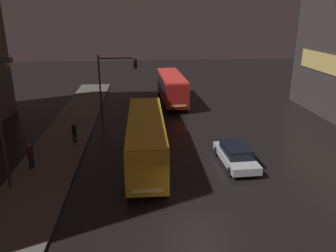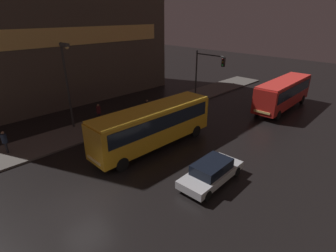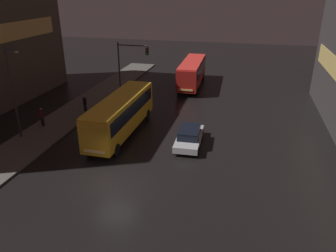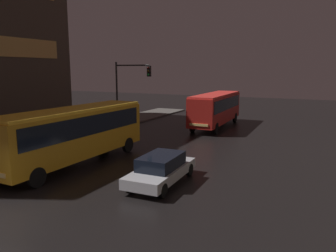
{
  "view_description": "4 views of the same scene",
  "coord_description": "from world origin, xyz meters",
  "px_view_note": "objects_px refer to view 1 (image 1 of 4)",
  "views": [
    {
      "loc": [
        -2.69,
        -12.99,
        9.78
      ],
      "look_at": [
        -0.78,
        9.03,
        2.15
      ],
      "focal_mm": 35.0,
      "sensor_mm": 36.0,
      "label": 1
    },
    {
      "loc": [
        11.5,
        -4.9,
        9.82
      ],
      "look_at": [
        -0.59,
        7.22,
        2.43
      ],
      "focal_mm": 28.0,
      "sensor_mm": 36.0,
      "label": 2
    },
    {
      "loc": [
        7.67,
        -16.76,
        11.87
      ],
      "look_at": [
        1.74,
        7.34,
        1.23
      ],
      "focal_mm": 35.0,
      "sensor_mm": 36.0,
      "label": 3
    },
    {
      "loc": [
        10.85,
        -6.9,
        5.54
      ],
      "look_at": [
        2.51,
        9.82,
        2.32
      ],
      "focal_mm": 35.0,
      "sensor_mm": 36.0,
      "label": 4
    }
  ],
  "objects_px": {
    "pedestrian_mid": "(30,153)",
    "traffic_light_main": "(113,77)",
    "bus_near": "(146,136)",
    "bus_far": "(172,86)",
    "street_lamp_sidewalk": "(1,105)",
    "pedestrian_far": "(74,131)",
    "car_taxi": "(236,154)"
  },
  "relations": [
    {
      "from": "pedestrian_mid",
      "to": "traffic_light_main",
      "type": "height_order",
      "value": "traffic_light_main"
    },
    {
      "from": "bus_near",
      "to": "bus_far",
      "type": "relative_size",
      "value": 1.05
    },
    {
      "from": "bus_far",
      "to": "street_lamp_sidewalk",
      "type": "distance_m",
      "value": 22.08
    },
    {
      "from": "bus_near",
      "to": "pedestrian_far",
      "type": "relative_size",
      "value": 6.48
    },
    {
      "from": "bus_near",
      "to": "bus_far",
      "type": "distance_m",
      "value": 16.41
    },
    {
      "from": "pedestrian_far",
      "to": "street_lamp_sidewalk",
      "type": "xyz_separation_m",
      "value": [
        -2.24,
        -6.84,
        4.03
      ]
    },
    {
      "from": "bus_near",
      "to": "pedestrian_far",
      "type": "height_order",
      "value": "bus_near"
    },
    {
      "from": "car_taxi",
      "to": "pedestrian_mid",
      "type": "bearing_deg",
      "value": -3.57
    },
    {
      "from": "street_lamp_sidewalk",
      "to": "bus_near",
      "type": "bearing_deg",
      "value": 19.66
    },
    {
      "from": "bus_far",
      "to": "street_lamp_sidewalk",
      "type": "bearing_deg",
      "value": 57.72
    },
    {
      "from": "pedestrian_far",
      "to": "traffic_light_main",
      "type": "distance_m",
      "value": 7.21
    },
    {
      "from": "bus_far",
      "to": "car_taxi",
      "type": "relative_size",
      "value": 2.1
    },
    {
      "from": "bus_near",
      "to": "traffic_light_main",
      "type": "bearing_deg",
      "value": -73.79
    },
    {
      "from": "bus_near",
      "to": "bus_far",
      "type": "height_order",
      "value": "bus_near"
    },
    {
      "from": "pedestrian_far",
      "to": "street_lamp_sidewalk",
      "type": "relative_size",
      "value": 0.22
    },
    {
      "from": "car_taxi",
      "to": "street_lamp_sidewalk",
      "type": "distance_m",
      "value": 14.64
    },
    {
      "from": "traffic_light_main",
      "to": "bus_near",
      "type": "bearing_deg",
      "value": -74.35
    },
    {
      "from": "bus_near",
      "to": "traffic_light_main",
      "type": "relative_size",
      "value": 1.7
    },
    {
      "from": "bus_near",
      "to": "traffic_light_main",
      "type": "height_order",
      "value": "traffic_light_main"
    },
    {
      "from": "bus_near",
      "to": "bus_far",
      "type": "bearing_deg",
      "value": -101.0
    },
    {
      "from": "traffic_light_main",
      "to": "street_lamp_sidewalk",
      "type": "distance_m",
      "value": 13.7
    },
    {
      "from": "traffic_light_main",
      "to": "street_lamp_sidewalk",
      "type": "bearing_deg",
      "value": -111.39
    },
    {
      "from": "street_lamp_sidewalk",
      "to": "pedestrian_mid",
      "type": "bearing_deg",
      "value": 83.99
    },
    {
      "from": "pedestrian_mid",
      "to": "street_lamp_sidewalk",
      "type": "bearing_deg",
      "value": -16.68
    },
    {
      "from": "car_taxi",
      "to": "pedestrian_far",
      "type": "distance_m",
      "value": 12.49
    },
    {
      "from": "bus_near",
      "to": "pedestrian_mid",
      "type": "height_order",
      "value": "bus_near"
    },
    {
      "from": "traffic_light_main",
      "to": "car_taxi",
      "type": "bearing_deg",
      "value": -50.21
    },
    {
      "from": "bus_near",
      "to": "traffic_light_main",
      "type": "xyz_separation_m",
      "value": [
        -2.79,
        9.95,
        2.17
      ]
    },
    {
      "from": "street_lamp_sidewalk",
      "to": "car_taxi",
      "type": "bearing_deg",
      "value": 8.82
    },
    {
      "from": "bus_far",
      "to": "bus_near",
      "type": "bearing_deg",
      "value": 76.56
    },
    {
      "from": "bus_near",
      "to": "pedestrian_far",
      "type": "bearing_deg",
      "value": -35.75
    },
    {
      "from": "pedestrian_far",
      "to": "street_lamp_sidewalk",
      "type": "bearing_deg",
      "value": -33.71
    }
  ]
}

